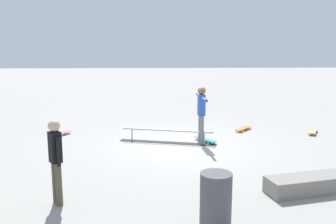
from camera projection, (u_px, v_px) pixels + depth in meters
name	position (u px, v px, depth m)	size (l,w,h in m)	color
ground_plane	(183.00, 145.00, 10.85)	(60.00, 60.00, 0.00)	gray
grind_rail	(167.00, 137.00, 11.02)	(2.80, 0.90, 0.39)	black
skate_ledge	(327.00, 182.00, 7.56)	(2.55, 0.54, 0.33)	gray
skater_main	(201.00, 111.00, 10.75)	(0.23, 1.33, 1.65)	slate
skateboard_main	(205.00, 139.00, 11.13)	(0.61, 0.78, 0.09)	teal
bystander_black_shirt	(56.00, 157.00, 6.78)	(0.27, 0.32, 1.56)	brown
loose_skateboard_natural	(313.00, 131.00, 12.14)	(0.55, 0.80, 0.09)	tan
loose_skateboard_pink	(60.00, 133.00, 11.86)	(0.61, 0.77, 0.09)	#E05993
loose_skateboard_orange	(244.00, 128.00, 12.55)	(0.67, 0.74, 0.09)	orange
trash_bin	(216.00, 202.00, 5.90)	(0.49, 0.49, 0.93)	#47474C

